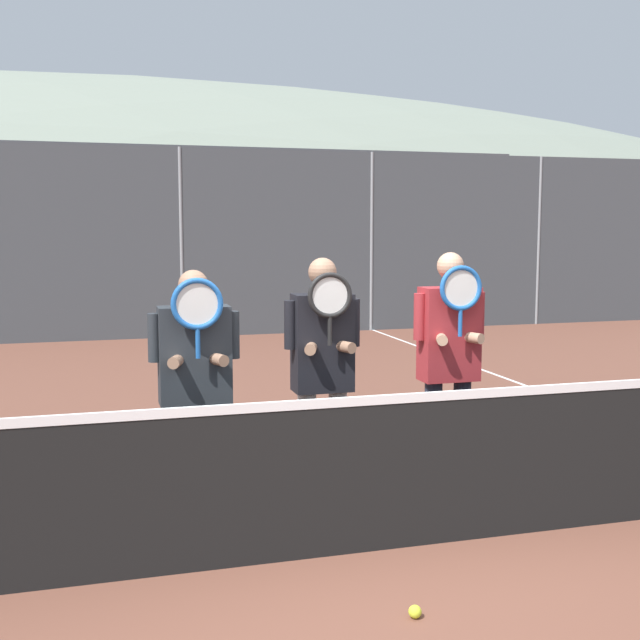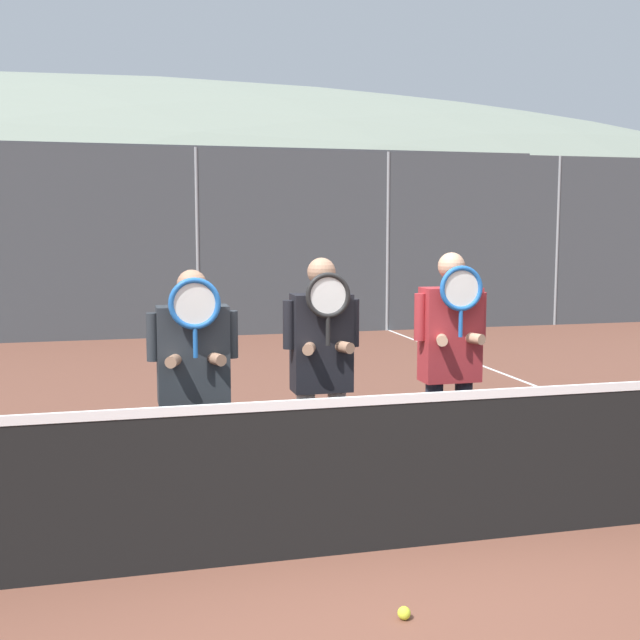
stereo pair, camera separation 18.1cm
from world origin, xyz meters
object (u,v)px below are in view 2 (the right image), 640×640
player_center_left (322,365)px  tennis_ball_on_court (404,613)px  player_leftmost (194,374)px  car_left_of_center (93,277)px  player_center_right (450,355)px  car_center (323,273)px

player_center_left → tennis_ball_on_court: (0.01, -1.65, -1.01)m
player_leftmost → car_left_of_center: size_ratio=0.41×
tennis_ball_on_court → player_center_right: bearing=60.4°
player_leftmost → player_center_right: (1.87, 0.06, 0.04)m
player_center_left → player_center_right: size_ratio=0.99×
car_center → tennis_ball_on_court: (-3.15, -13.93, -0.92)m
player_leftmost → player_center_right: size_ratio=0.95×
player_center_left → player_center_right: (0.98, 0.05, 0.02)m
tennis_ball_on_court → player_leftmost: bearing=118.7°
player_center_left → tennis_ball_on_court: player_center_left is taller
car_center → player_center_right: bearing=-100.1°
player_leftmost → player_center_left: bearing=0.6°
tennis_ball_on_court → player_center_left: bearing=90.5°
car_center → player_leftmost: bearing=-108.2°
car_left_of_center → tennis_ball_on_court: 14.24m
player_center_left → car_left_of_center: bearing=98.6°
player_leftmost → tennis_ball_on_court: (0.90, -1.64, -0.99)m
car_left_of_center → tennis_ball_on_court: bearing=-82.4°
player_leftmost → tennis_ball_on_court: bearing=-61.3°
player_center_left → car_center: (3.17, 12.28, -0.08)m
player_center_right → player_leftmost: bearing=-178.0°
player_center_left → car_left_of_center: car_left_of_center is taller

